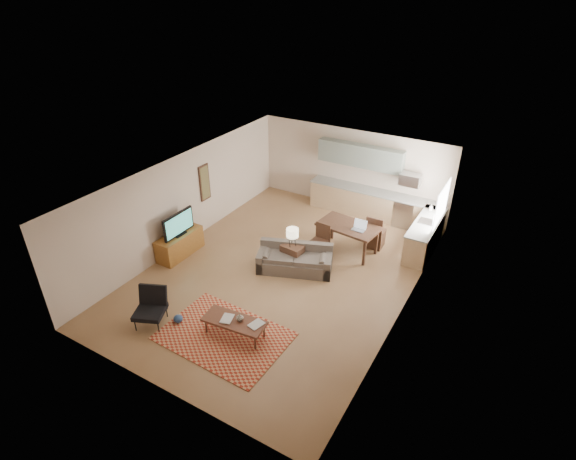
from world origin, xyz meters
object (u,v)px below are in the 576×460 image
Objects in this scene: sofa at (295,259)px; tv_credenza at (180,244)px; dining_table at (348,238)px; coffee_table at (235,328)px; armchair at (149,309)px; console_table at (292,256)px.

tv_credenza is (-3.19, -0.94, -0.03)m from sofa.
coffee_table is at bearing -92.62° from dining_table.
armchair is at bearing -166.24° from coffee_table.
console_table is at bearing 121.29° from sofa.
sofa is at bearing 16.45° from tv_credenza.
coffee_table is 4.50m from dining_table.
console_table is 1.77m from dining_table.
armchair is (-1.77, -3.49, 0.07)m from sofa.
console_table is at bearing 18.97° from tv_credenza.
dining_table reaches higher than console_table.
armchair is at bearing -137.75° from sofa.
sofa is at bearing 86.40° from coffee_table.
tv_credenza is at bearing -141.00° from dining_table.
sofa is 1.43× the size of tv_credenza.
armchair is 3.95m from console_table.
coffee_table is 1.65× the size of armchair.
armchair reaches higher than sofa.
tv_credenza is at bearing 95.37° from armchair.
dining_table reaches higher than sofa.
armchair reaches higher than dining_table.
armchair is 0.51× the size of dining_table.
dining_table is (2.60, 5.08, -0.00)m from armchair.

